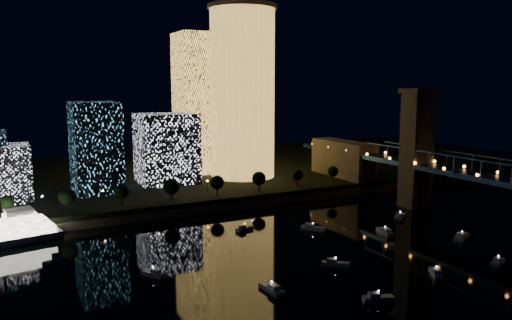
# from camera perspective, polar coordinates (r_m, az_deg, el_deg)

# --- Properties ---
(ground) EXTENTS (520.00, 520.00, 0.00)m
(ground) POSITION_cam_1_polar(r_m,az_deg,el_deg) (146.85, 13.11, -12.16)
(ground) COLOR black
(ground) RESTS_ON ground
(far_bank) EXTENTS (420.00, 160.00, 5.00)m
(far_bank) POSITION_cam_1_polar(r_m,az_deg,el_deg) (283.17, -8.23, -1.44)
(far_bank) COLOR black
(far_bank) RESTS_ON ground
(seawall) EXTENTS (420.00, 6.00, 3.00)m
(seawall) POSITION_cam_1_polar(r_m,az_deg,el_deg) (212.58, -1.32, -5.00)
(seawall) COLOR #6B5E4C
(seawall) RESTS_ON ground
(tower_cylindrical) EXTENTS (34.00, 34.00, 85.04)m
(tower_cylindrical) POSITION_cam_1_polar(r_m,az_deg,el_deg) (251.97, -1.54, 7.73)
(tower_cylindrical) COLOR #FFBD51
(tower_cylindrical) RESTS_ON far_bank
(tower_rectangular) EXTENTS (22.97, 22.97, 73.08)m
(tower_rectangular) POSITION_cam_1_polar(r_m,az_deg,el_deg) (267.40, -6.50, 6.42)
(tower_rectangular) COLOR #FFBD51
(tower_rectangular) RESTS_ON far_bank
(midrise_blocks) EXTENTS (100.94, 29.21, 39.16)m
(midrise_blocks) POSITION_cam_1_polar(r_m,az_deg,el_deg) (230.87, -18.86, 0.57)
(midrise_blocks) COLOR silver
(midrise_blocks) RESTS_ON far_bank
(motorboats) EXTENTS (109.67, 83.35, 2.78)m
(motorboats) POSITION_cam_1_polar(r_m,az_deg,el_deg) (150.99, 10.60, -11.17)
(motorboats) COLOR silver
(motorboats) RESTS_ON ground
(esplanade_trees) EXTENTS (165.38, 6.62, 8.81)m
(esplanade_trees) POSITION_cam_1_polar(r_m,az_deg,el_deg) (204.88, -10.01, -3.08)
(esplanade_trees) COLOR black
(esplanade_trees) RESTS_ON far_bank
(street_lamps) EXTENTS (132.70, 0.70, 5.65)m
(street_lamps) POSITION_cam_1_polar(r_m,az_deg,el_deg) (210.09, -11.17, -3.22)
(street_lamps) COLOR black
(street_lamps) RESTS_ON far_bank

